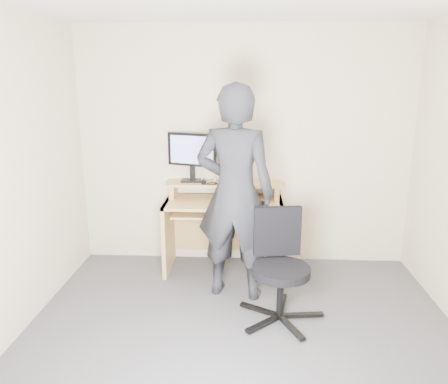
# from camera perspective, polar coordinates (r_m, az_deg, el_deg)

# --- Properties ---
(ground) EXTENTS (3.50, 3.50, 0.00)m
(ground) POSITION_cam_1_polar(r_m,az_deg,el_deg) (3.44, 2.13, -20.19)
(ground) COLOR #55555A
(ground) RESTS_ON ground
(back_wall) EXTENTS (3.50, 0.02, 2.50)m
(back_wall) POSITION_cam_1_polar(r_m,az_deg,el_deg) (4.63, 2.65, 5.78)
(back_wall) COLOR beige
(back_wall) RESTS_ON ground
(desk) EXTENTS (1.20, 0.60, 0.91)m
(desk) POSITION_cam_1_polar(r_m,az_deg,el_deg) (4.58, 0.01, -3.33)
(desk) COLOR tan
(desk) RESTS_ON ground
(monitor) EXTENTS (0.52, 0.20, 0.51)m
(monitor) POSITION_cam_1_polar(r_m,az_deg,el_deg) (4.54, -4.21, 5.13)
(monitor) COLOR black
(monitor) RESTS_ON desk
(external_drive) EXTENTS (0.11, 0.15, 0.20)m
(external_drive) POSITION_cam_1_polar(r_m,az_deg,el_deg) (4.56, 0.52, 2.60)
(external_drive) COLOR black
(external_drive) RESTS_ON desk
(travel_mug) EXTENTS (0.08, 0.08, 0.16)m
(travel_mug) POSITION_cam_1_polar(r_m,az_deg,el_deg) (4.55, 0.36, 2.30)
(travel_mug) COLOR silver
(travel_mug) RESTS_ON desk
(smartphone) EXTENTS (0.09, 0.14, 0.01)m
(smartphone) POSITION_cam_1_polar(r_m,az_deg,el_deg) (4.54, 2.70, 1.28)
(smartphone) COLOR black
(smartphone) RESTS_ON desk
(charger) EXTENTS (0.06, 0.05, 0.03)m
(charger) POSITION_cam_1_polar(r_m,az_deg,el_deg) (4.47, -2.66, 1.24)
(charger) COLOR black
(charger) RESTS_ON desk
(headphones) EXTENTS (0.18, 0.17, 0.06)m
(headphones) POSITION_cam_1_polar(r_m,az_deg,el_deg) (4.63, -2.02, 1.62)
(headphones) COLOR silver
(headphones) RESTS_ON desk
(keyboard) EXTENTS (0.49, 0.30, 0.03)m
(keyboard) POSITION_cam_1_polar(r_m,az_deg,el_deg) (4.38, 0.68, -2.56)
(keyboard) COLOR black
(keyboard) RESTS_ON desk
(mouse) EXTENTS (0.11, 0.09, 0.04)m
(mouse) POSITION_cam_1_polar(r_m,az_deg,el_deg) (4.35, 4.97, -1.36)
(mouse) COLOR black
(mouse) RESTS_ON desk
(office_chair) EXTENTS (0.71, 0.72, 0.90)m
(office_chair) POSITION_cam_1_polar(r_m,az_deg,el_deg) (3.68, 7.27, -9.04)
(office_chair) COLOR black
(office_chair) RESTS_ON ground
(person) EXTENTS (0.78, 0.59, 1.94)m
(person) POSITION_cam_1_polar(r_m,az_deg,el_deg) (3.87, 1.43, -0.22)
(person) COLOR black
(person) RESTS_ON ground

